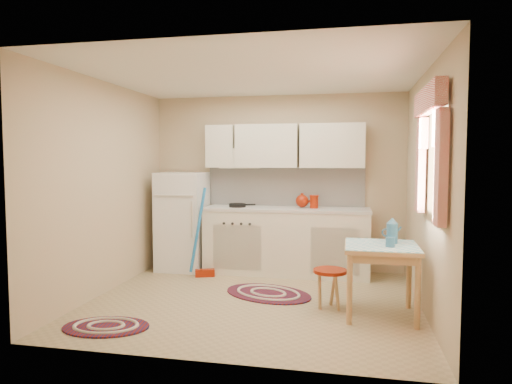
% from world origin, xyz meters
% --- Properties ---
extents(room_shell, '(3.64, 3.60, 2.52)m').
position_xyz_m(room_shell, '(0.16, 0.24, 1.60)').
color(room_shell, tan).
rests_on(room_shell, ground).
extents(fridge, '(0.65, 0.60, 1.40)m').
position_xyz_m(fridge, '(-1.31, 1.25, 0.70)').
color(fridge, white).
rests_on(fridge, ground).
extents(broom, '(0.30, 0.21, 1.20)m').
position_xyz_m(broom, '(-0.87, 0.90, 0.60)').
color(broom, blue).
rests_on(broom, ground).
extents(base_cabinets, '(2.25, 0.60, 0.88)m').
position_xyz_m(base_cabinets, '(0.19, 1.30, 0.44)').
color(base_cabinets, silver).
rests_on(base_cabinets, ground).
extents(countertop, '(2.27, 0.62, 0.04)m').
position_xyz_m(countertop, '(0.19, 1.30, 0.90)').
color(countertop, beige).
rests_on(countertop, base_cabinets).
extents(frying_pan, '(0.31, 0.31, 0.05)m').
position_xyz_m(frying_pan, '(-0.50, 1.25, 0.94)').
color(frying_pan, black).
rests_on(frying_pan, countertop).
extents(red_kettle, '(0.24, 0.23, 0.19)m').
position_xyz_m(red_kettle, '(0.40, 1.30, 1.02)').
color(red_kettle, maroon).
rests_on(red_kettle, countertop).
extents(red_canister, '(0.12, 0.12, 0.16)m').
position_xyz_m(red_canister, '(0.56, 1.30, 1.00)').
color(red_canister, maroon).
rests_on(red_canister, countertop).
extents(table, '(0.72, 0.72, 0.72)m').
position_xyz_m(table, '(1.36, -0.23, 0.36)').
color(table, tan).
rests_on(table, ground).
extents(stool, '(0.44, 0.44, 0.42)m').
position_xyz_m(stool, '(0.84, -0.10, 0.21)').
color(stool, maroon).
rests_on(stool, ground).
extents(coffee_pot, '(0.15, 0.13, 0.28)m').
position_xyz_m(coffee_pot, '(1.47, -0.11, 0.86)').
color(coffee_pot, '#2B5F85').
rests_on(coffee_pot, table).
extents(mug, '(0.11, 0.11, 0.10)m').
position_xyz_m(mug, '(1.43, -0.33, 0.77)').
color(mug, '#2B5F85').
rests_on(mug, table).
extents(rug_center, '(1.26, 1.06, 0.02)m').
position_xyz_m(rug_center, '(0.11, 0.28, 0.01)').
color(rug_center, '#66140B').
rests_on(rug_center, ground).
extents(rug_left, '(0.89, 0.65, 0.02)m').
position_xyz_m(rug_left, '(-1.20, -1.09, 0.01)').
color(rug_left, '#66140B').
rests_on(rug_left, ground).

